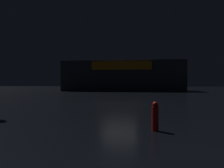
% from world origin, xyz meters
% --- Properties ---
extents(ground_plane, '(120.00, 120.00, 0.00)m').
position_xyz_m(ground_plane, '(0.00, 0.00, 0.00)').
color(ground_plane, black).
extents(store_building, '(20.65, 8.44, 5.15)m').
position_xyz_m(store_building, '(-1.88, 24.09, 2.58)').
color(store_building, '#33383D').
rests_on(store_building, ground).
extents(fire_hydrant, '(0.22, 0.22, 0.96)m').
position_xyz_m(fire_hydrant, '(2.19, -9.00, 0.47)').
color(fire_hydrant, red).
rests_on(fire_hydrant, ground).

